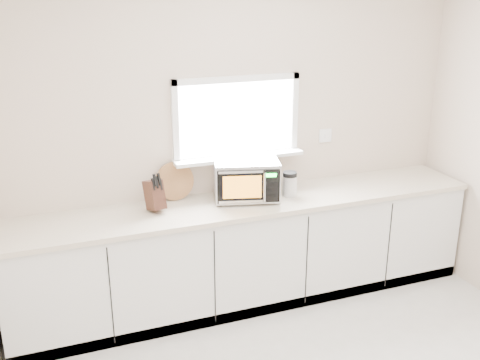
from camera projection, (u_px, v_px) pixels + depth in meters
name	position (u px, v px, depth m)	size (l,w,h in m)	color
back_wall	(236.00, 139.00, 4.72)	(4.00, 0.17, 2.70)	beige
cabinets	(248.00, 253.00, 4.76)	(3.92, 0.60, 0.88)	silver
countertop	(249.00, 203.00, 4.60)	(3.92, 0.64, 0.04)	beige
microwave	(246.00, 178.00, 4.60)	(0.60, 0.52, 0.33)	black
knife_block	(155.00, 194.00, 4.35)	(0.15, 0.24, 0.32)	#402317
cutting_board	(175.00, 181.00, 4.58)	(0.32, 0.32, 0.02)	#A77040
coffee_grinder	(290.00, 184.00, 4.68)	(0.14, 0.14, 0.21)	silver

